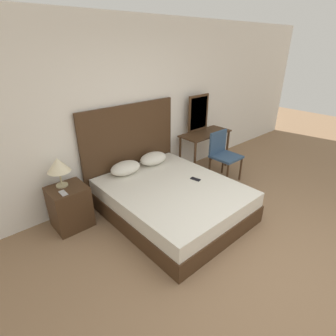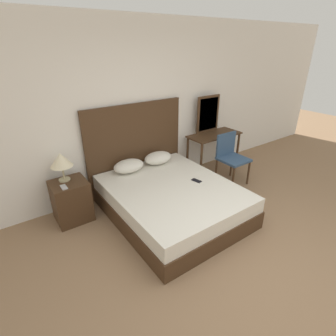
# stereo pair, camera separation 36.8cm
# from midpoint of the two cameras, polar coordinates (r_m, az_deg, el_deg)

# --- Properties ---
(ground_plane) EXTENTS (16.00, 16.00, 0.00)m
(ground_plane) POSITION_cam_midpoint_polar(r_m,az_deg,el_deg) (3.27, 19.15, -21.24)
(ground_plane) COLOR #8C6B4C
(wall_back) EXTENTS (10.00, 0.06, 2.70)m
(wall_back) POSITION_cam_midpoint_polar(r_m,az_deg,el_deg) (4.29, -10.97, 12.17)
(wall_back) COLOR white
(wall_back) RESTS_ON ground_plane
(bed) EXTENTS (1.64, 1.99, 0.47)m
(bed) POSITION_cam_midpoint_polar(r_m,az_deg,el_deg) (3.85, -1.76, -7.09)
(bed) COLOR #422B19
(bed) RESTS_ON ground_plane
(headboard) EXTENTS (1.72, 0.05, 1.47)m
(headboard) POSITION_cam_midpoint_polar(r_m,az_deg,el_deg) (4.38, -10.51, 4.00)
(headboard) COLOR #422B19
(headboard) RESTS_ON ground_plane
(pillow_left) EXTENTS (0.49, 0.33, 0.19)m
(pillow_left) POSITION_cam_midpoint_polar(r_m,az_deg,el_deg) (4.12, -11.78, -0.04)
(pillow_left) COLOR silver
(pillow_left) RESTS_ON bed
(pillow_right) EXTENTS (0.49, 0.33, 0.19)m
(pillow_right) POSITION_cam_midpoint_polar(r_m,az_deg,el_deg) (4.39, -5.62, 2.04)
(pillow_right) COLOR silver
(pillow_right) RESTS_ON bed
(phone_on_bed) EXTENTS (0.10, 0.16, 0.01)m
(phone_on_bed) POSITION_cam_midpoint_polar(r_m,az_deg,el_deg) (3.91, 3.31, -2.51)
(phone_on_bed) COLOR black
(phone_on_bed) RESTS_ON bed
(nightstand) EXTENTS (0.48, 0.45, 0.60)m
(nightstand) POSITION_cam_midpoint_polar(r_m,az_deg,el_deg) (3.90, -23.16, -7.86)
(nightstand) COLOR #422B19
(nightstand) RESTS_ON ground_plane
(table_lamp) EXTENTS (0.30, 0.30, 0.40)m
(table_lamp) POSITION_cam_midpoint_polar(r_m,az_deg,el_deg) (3.70, -25.48, 0.46)
(table_lamp) COLOR tan
(table_lamp) RESTS_ON nightstand
(phone_on_nightstand) EXTENTS (0.07, 0.15, 0.01)m
(phone_on_nightstand) POSITION_cam_midpoint_polar(r_m,az_deg,el_deg) (3.64, -24.61, -5.05)
(phone_on_nightstand) COLOR #B7B7BC
(phone_on_nightstand) RESTS_ON nightstand
(vanity_desk) EXTENTS (1.04, 0.46, 0.77)m
(vanity_desk) POSITION_cam_midpoint_polar(r_m,az_deg,el_deg) (5.09, 6.02, 6.15)
(vanity_desk) COLOR #422B19
(vanity_desk) RESTS_ON ground_plane
(vanity_mirror) EXTENTS (0.52, 0.03, 0.68)m
(vanity_mirror) POSITION_cam_midpoint_polar(r_m,az_deg,el_deg) (5.08, 4.53, 11.81)
(vanity_mirror) COLOR #422B19
(vanity_mirror) RESTS_ON vanity_desk
(chair) EXTENTS (0.46, 0.46, 0.89)m
(chair) POSITION_cam_midpoint_polar(r_m,az_deg,el_deg) (4.81, 9.70, 3.33)
(chair) COLOR #334C6B
(chair) RESTS_ON ground_plane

